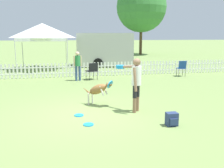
{
  "coord_description": "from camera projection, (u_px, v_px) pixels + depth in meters",
  "views": [
    {
      "loc": [
        -0.75,
        -6.95,
        2.24
      ],
      "look_at": [
        0.82,
        0.48,
        0.76
      ],
      "focal_mm": 40.0,
      "sensor_mm": 36.0,
      "label": 1
    }
  ],
  "objects": [
    {
      "name": "ground_plane",
      "position": [
        88.0,
        114.0,
        7.25
      ],
      "size": [
        240.0,
        240.0,
        0.0
      ],
      "primitive_type": "plane",
      "color": "olive"
    },
    {
      "name": "handler_person",
      "position": [
        135.0,
        78.0,
        7.32
      ],
      "size": [
        0.66,
        1.06,
        1.6
      ],
      "rotation": [
        0.0,
        0.0,
        0.83
      ],
      "color": "#8C664C",
      "rests_on": "ground_plane"
    },
    {
      "name": "leaping_dog",
      "position": [
        98.0,
        89.0,
        8.03
      ],
      "size": [
        0.97,
        0.9,
        0.87
      ],
      "rotation": [
        0.0,
        0.0,
        -2.31
      ],
      "color": "olive",
      "rests_on": "ground_plane"
    },
    {
      "name": "frisbee_near_handler",
      "position": [
        79.0,
        115.0,
        7.1
      ],
      "size": [
        0.26,
        0.26,
        0.02
      ],
      "color": "#1E8CD8",
      "rests_on": "ground_plane"
    },
    {
      "name": "frisbee_near_dog",
      "position": [
        88.0,
        125.0,
        6.35
      ],
      "size": [
        0.26,
        0.26,
        0.02
      ],
      "color": "#1E8CD8",
      "rests_on": "ground_plane"
    },
    {
      "name": "backpack_on_grass",
      "position": [
        172.0,
        119.0,
        6.28
      ],
      "size": [
        0.28,
        0.25,
        0.34
      ],
      "color": "navy",
      "rests_on": "ground_plane"
    },
    {
      "name": "picket_fence",
      "position": [
        74.0,
        70.0,
        13.72
      ],
      "size": [
        22.46,
        0.04,
        0.78
      ],
      "color": "white",
      "rests_on": "ground_plane"
    },
    {
      "name": "folding_chair_blue_left",
      "position": [
        92.0,
        70.0,
        12.78
      ],
      "size": [
        0.65,
        0.66,
        0.88
      ],
      "rotation": [
        0.0,
        0.0,
        3.46
      ],
      "color": "#333338",
      "rests_on": "ground_plane"
    },
    {
      "name": "folding_chair_green_right",
      "position": [
        182.0,
        67.0,
        13.83
      ],
      "size": [
        0.47,
        0.49,
        0.88
      ],
      "rotation": [
        0.0,
        0.0,
        3.05
      ],
      "color": "#333338",
      "rests_on": "ground_plane"
    },
    {
      "name": "canopy_tent_main",
      "position": [
        42.0,
        32.0,
        16.53
      ],
      "size": [
        3.14,
        3.14,
        3.05
      ],
      "color": "silver",
      "rests_on": "ground_plane"
    },
    {
      "name": "spectator_standing",
      "position": [
        78.0,
        63.0,
        12.47
      ],
      "size": [
        0.41,
        0.27,
        1.47
      ],
      "rotation": [
        0.0,
        0.0,
        3.36
      ],
      "color": "#334C7A",
      "rests_on": "ground_plane"
    },
    {
      "name": "equipment_trailer",
      "position": [
        106.0,
        49.0,
        18.49
      ],
      "size": [
        4.96,
        2.99,
        2.42
      ],
      "rotation": [
        0.0,
        0.0,
        -0.21
      ],
      "color": "#B7B7B7",
      "rests_on": "ground_plane"
    },
    {
      "name": "tree_left_grove",
      "position": [
        141.0,
        7.0,
        29.1
      ],
      "size": [
        5.82,
        5.82,
        8.44
      ],
      "color": "#4C3823",
      "rests_on": "ground_plane"
    }
  ]
}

